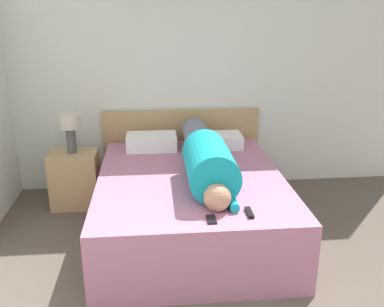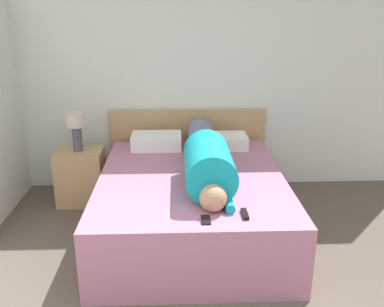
{
  "view_description": "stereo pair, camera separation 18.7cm",
  "coord_description": "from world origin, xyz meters",
  "px_view_note": "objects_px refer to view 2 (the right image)",
  "views": [
    {
      "loc": [
        -0.44,
        -1.1,
        1.95
      ],
      "look_at": [
        -0.13,
        2.2,
        0.81
      ],
      "focal_mm": 40.0,
      "sensor_mm": 36.0,
      "label": 1
    },
    {
      "loc": [
        -0.25,
        -1.12,
        1.95
      ],
      "look_at": [
        -0.13,
        2.2,
        0.81
      ],
      "focal_mm": 40.0,
      "sensor_mm": 36.0,
      "label": 2
    }
  ],
  "objects_px": {
    "nightstand": "(81,177)",
    "tv_remote": "(245,214)",
    "bed": "(191,204)",
    "table_lamp": "(76,125)",
    "person_lying": "(207,158)",
    "pillow_second": "(223,141)",
    "pillow_near_headboard": "(157,141)",
    "cell_phone": "(206,220)"
  },
  "relations": [
    {
      "from": "pillow_second",
      "to": "person_lying",
      "type": "bearing_deg",
      "value": -106.03
    },
    {
      "from": "table_lamp",
      "to": "cell_phone",
      "type": "relative_size",
      "value": 3.05
    },
    {
      "from": "nightstand",
      "to": "pillow_second",
      "type": "distance_m",
      "value": 1.52
    },
    {
      "from": "pillow_near_headboard",
      "to": "nightstand",
      "type": "bearing_deg",
      "value": -174.08
    },
    {
      "from": "tv_remote",
      "to": "pillow_second",
      "type": "bearing_deg",
      "value": 89.55
    },
    {
      "from": "person_lying",
      "to": "pillow_near_headboard",
      "type": "height_order",
      "value": "person_lying"
    },
    {
      "from": "person_lying",
      "to": "cell_phone",
      "type": "distance_m",
      "value": 0.84
    },
    {
      "from": "pillow_near_headboard",
      "to": "cell_phone",
      "type": "distance_m",
      "value": 1.66
    },
    {
      "from": "nightstand",
      "to": "pillow_near_headboard",
      "type": "relative_size",
      "value": 1.12
    },
    {
      "from": "table_lamp",
      "to": "person_lying",
      "type": "xyz_separation_m",
      "value": [
        1.26,
        -0.7,
        -0.11
      ]
    },
    {
      "from": "bed",
      "to": "table_lamp",
      "type": "bearing_deg",
      "value": 148.8
    },
    {
      "from": "person_lying",
      "to": "table_lamp",
      "type": "bearing_deg",
      "value": 150.82
    },
    {
      "from": "person_lying",
      "to": "pillow_second",
      "type": "height_order",
      "value": "person_lying"
    },
    {
      "from": "tv_remote",
      "to": "table_lamp",
      "type": "bearing_deg",
      "value": 135.19
    },
    {
      "from": "bed",
      "to": "pillow_second",
      "type": "distance_m",
      "value": 0.91
    },
    {
      "from": "table_lamp",
      "to": "pillow_near_headboard",
      "type": "distance_m",
      "value": 0.82
    },
    {
      "from": "table_lamp",
      "to": "person_lying",
      "type": "distance_m",
      "value": 1.44
    },
    {
      "from": "pillow_near_headboard",
      "to": "cell_phone",
      "type": "height_order",
      "value": "pillow_near_headboard"
    },
    {
      "from": "pillow_near_headboard",
      "to": "pillow_second",
      "type": "xyz_separation_m",
      "value": [
        0.69,
        0.0,
        -0.01
      ]
    },
    {
      "from": "pillow_near_headboard",
      "to": "pillow_second",
      "type": "relative_size",
      "value": 1.05
    },
    {
      "from": "bed",
      "to": "pillow_near_headboard",
      "type": "relative_size",
      "value": 3.96
    },
    {
      "from": "bed",
      "to": "table_lamp",
      "type": "distance_m",
      "value": 1.43
    },
    {
      "from": "nightstand",
      "to": "pillow_second",
      "type": "bearing_deg",
      "value": 3.16
    },
    {
      "from": "pillow_second",
      "to": "cell_phone",
      "type": "relative_size",
      "value": 3.71
    },
    {
      "from": "person_lying",
      "to": "pillow_second",
      "type": "relative_size",
      "value": 3.64
    },
    {
      "from": "nightstand",
      "to": "pillow_near_headboard",
      "type": "distance_m",
      "value": 0.87
    },
    {
      "from": "pillow_near_headboard",
      "to": "person_lying",
      "type": "bearing_deg",
      "value": -59.22
    },
    {
      "from": "nightstand",
      "to": "table_lamp",
      "type": "relative_size",
      "value": 1.44
    },
    {
      "from": "nightstand",
      "to": "tv_remote",
      "type": "relative_size",
      "value": 3.8
    },
    {
      "from": "cell_phone",
      "to": "tv_remote",
      "type": "bearing_deg",
      "value": 13.05
    },
    {
      "from": "cell_phone",
      "to": "pillow_second",
      "type": "bearing_deg",
      "value": 79.7
    },
    {
      "from": "table_lamp",
      "to": "pillow_near_headboard",
      "type": "height_order",
      "value": "table_lamp"
    },
    {
      "from": "pillow_near_headboard",
      "to": "pillow_second",
      "type": "distance_m",
      "value": 0.69
    },
    {
      "from": "nightstand",
      "to": "person_lying",
      "type": "bearing_deg",
      "value": -29.18
    },
    {
      "from": "bed",
      "to": "cell_phone",
      "type": "bearing_deg",
      "value": -85.39
    },
    {
      "from": "person_lying",
      "to": "tv_remote",
      "type": "relative_size",
      "value": 11.71
    },
    {
      "from": "bed",
      "to": "cell_phone",
      "type": "xyz_separation_m",
      "value": [
        0.07,
        -0.85,
        0.29
      ]
    },
    {
      "from": "nightstand",
      "to": "pillow_near_headboard",
      "type": "height_order",
      "value": "pillow_near_headboard"
    },
    {
      "from": "person_lying",
      "to": "pillow_second",
      "type": "xyz_separation_m",
      "value": [
        0.23,
        0.78,
        -0.1
      ]
    },
    {
      "from": "bed",
      "to": "tv_remote",
      "type": "xyz_separation_m",
      "value": [
        0.35,
        -0.78,
        0.29
      ]
    },
    {
      "from": "table_lamp",
      "to": "cell_phone",
      "type": "height_order",
      "value": "table_lamp"
    },
    {
      "from": "table_lamp",
      "to": "person_lying",
      "type": "height_order",
      "value": "table_lamp"
    }
  ]
}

